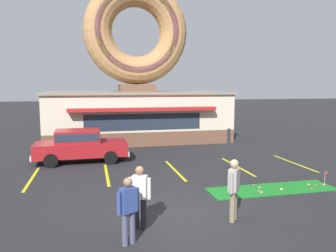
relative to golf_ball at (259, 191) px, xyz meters
name	(u,v)px	position (x,y,z in m)	size (l,w,h in m)	color
ground_plane	(182,215)	(-3.18, -1.37, -0.05)	(160.00, 160.00, 0.00)	#232326
donut_shop_building	(137,86)	(-2.58, 12.58, 3.69)	(12.30, 6.75, 10.96)	brown
putting_mat	(272,189)	(0.61, 0.16, -0.04)	(4.70, 1.30, 0.03)	#197523
mini_donut_near_left	(316,185)	(2.41, 0.12, 0.00)	(0.13, 0.13, 0.04)	brown
mini_donut_near_right	(261,192)	(0.01, -0.16, 0.00)	(0.13, 0.13, 0.04)	#D8667F
mini_donut_mid_left	(323,185)	(2.73, 0.11, 0.00)	(0.13, 0.13, 0.04)	#D8667F
mini_donut_mid_centre	(312,189)	(1.99, -0.21, 0.00)	(0.13, 0.13, 0.04)	brown
mini_donut_mid_right	(254,185)	(0.16, 0.68, 0.00)	(0.13, 0.13, 0.04)	brown
mini_donut_far_left	(281,189)	(0.89, -0.02, 0.00)	(0.13, 0.13, 0.04)	#E5C666
mini_donut_far_centre	(309,185)	(2.21, 0.25, 0.00)	(0.13, 0.13, 0.04)	#D17F47
mini_donut_far_right	(260,188)	(0.21, 0.33, 0.00)	(0.13, 0.13, 0.04)	#A5724C
golf_ball	(259,191)	(0.00, 0.00, 0.00)	(0.04, 0.04, 0.04)	white
putting_flag_pin	(326,175)	(2.74, 0.02, 0.39)	(0.13, 0.01, 0.55)	silver
car_red	(80,144)	(-6.29, 6.31, 0.82)	(4.59, 2.05, 1.60)	maroon
pedestrian_blue_sweater_man	(128,208)	(-4.91, -2.80, 0.84)	(0.54, 0.38, 1.62)	#474C66
pedestrian_hooded_kid	(234,187)	(-1.92, -2.09, 0.92)	(0.43, 0.48, 1.74)	#7F7056
pedestrian_leather_jacket_man	(140,194)	(-4.52, -2.01, 0.88)	(0.56, 0.36, 1.68)	#232328
trash_bin	(227,135)	(3.06, 9.89, 0.45)	(0.57, 0.57, 0.97)	#232833
parking_stripe_left	(32,179)	(-8.13, 3.63, -0.05)	(0.12, 3.60, 0.01)	yellow
parking_stripe_mid_left	(107,174)	(-5.13, 3.63, -0.05)	(0.12, 3.60, 0.01)	yellow
parking_stripe_centre	(175,170)	(-2.13, 3.63, -0.05)	(0.12, 3.60, 0.01)	yellow
parking_stripe_mid_right	(237,166)	(0.87, 3.63, -0.05)	(0.12, 3.60, 0.01)	yellow
parking_stripe_right	(294,163)	(3.87, 3.63, -0.05)	(0.12, 3.60, 0.01)	yellow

